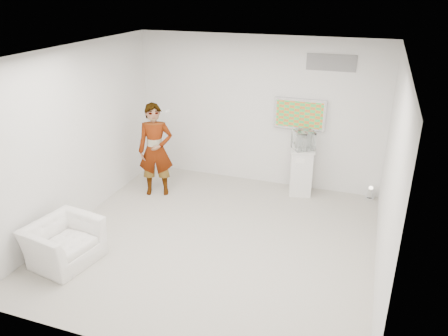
{
  "coord_description": "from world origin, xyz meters",
  "views": [
    {
      "loc": [
        2.15,
        -5.74,
        3.9
      ],
      "look_at": [
        -0.06,
        0.6,
        1.03
      ],
      "focal_mm": 35.0,
      "sensor_mm": 36.0,
      "label": 1
    }
  ],
  "objects_px": {
    "person": "(156,150)",
    "armchair": "(64,242)",
    "pedestal": "(301,171)",
    "tv": "(300,114)",
    "floor_uplight": "(370,193)"
  },
  "relations": [
    {
      "from": "pedestal",
      "to": "armchair",
      "type": "bearing_deg",
      "value": -130.33
    },
    {
      "from": "tv",
      "to": "floor_uplight",
      "type": "bearing_deg",
      "value": -4.44
    },
    {
      "from": "pedestal",
      "to": "floor_uplight",
      "type": "height_order",
      "value": "pedestal"
    },
    {
      "from": "armchair",
      "to": "floor_uplight",
      "type": "distance_m",
      "value": 5.6
    },
    {
      "from": "armchair",
      "to": "floor_uplight",
      "type": "relative_size",
      "value": 3.61
    },
    {
      "from": "tv",
      "to": "person",
      "type": "bearing_deg",
      "value": -154.79
    },
    {
      "from": "armchair",
      "to": "person",
      "type": "bearing_deg",
      "value": 4.29
    },
    {
      "from": "tv",
      "to": "person",
      "type": "relative_size",
      "value": 0.55
    },
    {
      "from": "person",
      "to": "armchair",
      "type": "distance_m",
      "value": 2.62
    },
    {
      "from": "tv",
      "to": "pedestal",
      "type": "xyz_separation_m",
      "value": [
        0.15,
        -0.27,
        -1.08
      ]
    },
    {
      "from": "armchair",
      "to": "pedestal",
      "type": "relative_size",
      "value": 1.04
    },
    {
      "from": "tv",
      "to": "pedestal",
      "type": "distance_m",
      "value": 1.12
    },
    {
      "from": "person",
      "to": "pedestal",
      "type": "bearing_deg",
      "value": -2.06
    },
    {
      "from": "person",
      "to": "pedestal",
      "type": "relative_size",
      "value": 1.94
    },
    {
      "from": "floor_uplight",
      "to": "tv",
      "type": "bearing_deg",
      "value": 175.56
    }
  ]
}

